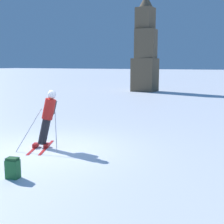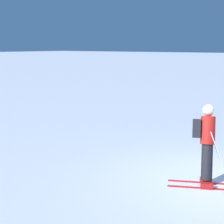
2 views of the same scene
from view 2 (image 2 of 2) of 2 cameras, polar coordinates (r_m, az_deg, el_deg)
The scene contains 2 objects.
ground_plane at distance 9.51m, azimuth 15.21°, elevation -10.01°, with size 300.00×300.00×0.00m, color white.
skier at distance 9.04m, azimuth 14.19°, elevation -4.08°, with size 1.41×1.79×1.88m.
Camera 2 is at (-8.38, -3.14, 3.22)m, focal length 60.00 mm.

